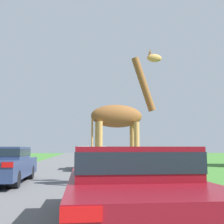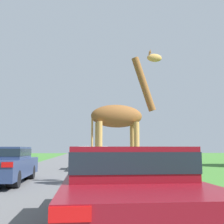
{
  "view_description": "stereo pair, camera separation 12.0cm",
  "coord_description": "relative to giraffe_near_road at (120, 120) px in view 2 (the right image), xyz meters",
  "views": [
    {
      "loc": [
        0.04,
        0.87,
        1.25
      ],
      "look_at": [
        1.14,
        10.55,
        2.52
      ],
      "focal_mm": 45.0,
      "sensor_mm": 36.0,
      "label": 1
    },
    {
      "loc": [
        0.16,
        0.86,
        1.25
      ],
      "look_at": [
        1.14,
        10.55,
        2.52
      ],
      "focal_mm": 45.0,
      "sensor_mm": 36.0,
      "label": 2
    }
  ],
  "objects": [
    {
      "name": "giraffe_near_road",
      "position": [
        0.0,
        0.0,
        0.0
      ],
      "size": [
        2.62,
        0.93,
        4.87
      ],
      "rotation": [
        0.0,
        0.0,
        -1.52
      ],
      "color": "tan",
      "rests_on": "ground"
    },
    {
      "name": "car_queue_left",
      "position": [
        -4.19,
        1.03,
        -1.55
      ],
      "size": [
        1.82,
        4.52,
        1.31
      ],
      "color": "navy",
      "rests_on": "ground"
    },
    {
      "name": "road",
      "position": [
        -1.42,
        19.44,
        -2.24
      ],
      "size": [
        7.92,
        120.0,
        0.0
      ],
      "color": "#5B5B5E",
      "rests_on": "ground"
    },
    {
      "name": "car_queue_right",
      "position": [
        -0.7,
        7.63,
        -1.5
      ],
      "size": [
        1.86,
        3.93,
        1.39
      ],
      "color": "silver",
      "rests_on": "ground"
    },
    {
      "name": "car_lead_maroon",
      "position": [
        -0.57,
        -5.02,
        -1.55
      ],
      "size": [
        1.94,
        4.6,
        1.27
      ],
      "color": "maroon",
      "rests_on": "ground"
    }
  ]
}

